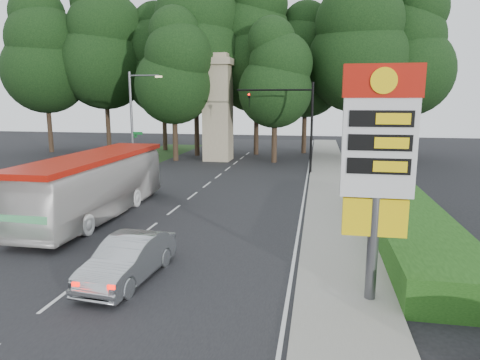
% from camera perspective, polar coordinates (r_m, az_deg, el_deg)
% --- Properties ---
extents(ground, '(120.00, 120.00, 0.00)m').
position_cam_1_polar(ground, '(14.08, -24.12, -15.11)').
color(ground, black).
rests_on(ground, ground).
extents(road_surface, '(14.00, 80.00, 0.02)m').
position_cam_1_polar(road_surface, '(24.28, -8.05, -3.42)').
color(road_surface, black).
rests_on(road_surface, ground).
extents(sidewalk_right, '(3.00, 80.00, 0.12)m').
position_cam_1_polar(sidewalk_right, '(23.09, 12.45, -4.19)').
color(sidewalk_right, gray).
rests_on(sidewalk_right, ground).
extents(grass_verge_left, '(5.00, 50.00, 0.02)m').
position_cam_1_polar(grass_verge_left, '(33.57, -20.32, -0.03)').
color(grass_verge_left, '#193814').
rests_on(grass_verge_left, ground).
extents(hedge, '(3.00, 14.00, 1.20)m').
position_cam_1_polar(hedge, '(19.48, 21.80, -5.88)').
color(hedge, '#1B4512').
rests_on(hedge, ground).
extents(gas_station_pylon, '(2.10, 0.45, 6.85)m').
position_cam_1_polar(gas_station_pylon, '(12.50, 17.97, 3.46)').
color(gas_station_pylon, '#59595E').
rests_on(gas_station_pylon, ground).
extents(traffic_signal_mast, '(6.10, 0.35, 7.20)m').
position_cam_1_polar(traffic_signal_mast, '(34.38, 7.36, 8.62)').
color(traffic_signal_mast, black).
rests_on(traffic_signal_mast, ground).
extents(streetlight_signs, '(2.75, 0.98, 8.00)m').
position_cam_1_polar(streetlight_signs, '(35.47, -13.95, 8.08)').
color(streetlight_signs, '#59595E').
rests_on(streetlight_signs, ground).
extents(monument, '(3.00, 3.00, 10.05)m').
position_cam_1_polar(monument, '(41.43, -2.97, 9.65)').
color(monument, tan).
rests_on(monument, ground).
extents(tree_far_west, '(8.96, 8.96, 17.60)m').
position_cam_1_polar(tree_far_west, '(52.64, -24.71, 15.04)').
color(tree_far_west, '#2D2116').
rests_on(tree_far_west, ground).
extents(tree_west_mid, '(9.80, 9.80, 19.25)m').
position_cam_1_polar(tree_west_mid, '(51.38, -17.73, 16.75)').
color(tree_west_mid, '#2D2116').
rests_on(tree_west_mid, ground).
extents(tree_west_near, '(8.40, 8.40, 16.50)m').
position_cam_1_polar(tree_west_near, '(50.62, -10.29, 15.27)').
color(tree_west_near, '#2D2116').
rests_on(tree_west_near, ground).
extents(tree_center_left, '(10.08, 10.08, 19.80)m').
position_cam_1_polar(tree_center_left, '(45.50, -6.02, 18.44)').
color(tree_center_left, '#2D2116').
rests_on(tree_center_left, ground).
extents(tree_center_right, '(9.24, 9.24, 18.15)m').
position_cam_1_polar(tree_center_right, '(46.06, 2.26, 17.14)').
color(tree_center_right, '#2D2116').
rests_on(tree_center_right, ground).
extents(tree_east_near, '(8.12, 8.12, 15.95)m').
position_cam_1_polar(tree_east_near, '(47.48, 8.80, 15.22)').
color(tree_east_near, '#2D2116').
rests_on(tree_east_near, ground).
extents(tree_east_mid, '(9.52, 9.52, 18.70)m').
position_cam_1_polar(tree_east_mid, '(43.79, 15.58, 17.54)').
color(tree_east_mid, '#2D2116').
rests_on(tree_east_mid, ground).
extents(tree_far_east, '(8.68, 8.68, 17.05)m').
position_cam_1_polar(tree_far_east, '(46.31, 21.69, 15.55)').
color(tree_far_east, '#2D2116').
rests_on(tree_far_east, ground).
extents(tree_monument_left, '(7.28, 7.28, 14.30)m').
position_cam_1_polar(tree_monument_left, '(41.67, -8.89, 14.46)').
color(tree_monument_left, '#2D2116').
rests_on(tree_monument_left, ground).
extents(tree_monument_right, '(6.72, 6.72, 13.20)m').
position_cam_1_polar(tree_monument_right, '(40.07, 4.72, 13.74)').
color(tree_monument_right, '#2D2116').
rests_on(tree_monument_right, ground).
extents(transit_bus, '(2.72, 11.38, 3.17)m').
position_cam_1_polar(transit_bus, '(22.81, -18.79, -0.77)').
color(transit_bus, silver).
rests_on(transit_bus, ground).
extents(sedan_silver, '(1.88, 4.51, 1.45)m').
position_cam_1_polar(sedan_silver, '(14.81, -14.68, -10.15)').
color(sedan_silver, '#A4A8AC').
rests_on(sedan_silver, ground).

